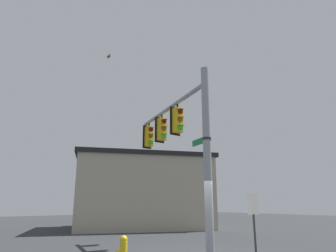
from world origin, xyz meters
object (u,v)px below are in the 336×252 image
object	(u,v)px
bird_flying	(109,56)
traffic_light_nearest_pole	(178,120)
traffic_light_mid_outer	(149,136)
historical_marker	(253,214)
traffic_light_mid_inner	(162,129)
fire_hydrant	(123,249)
street_name_sign	(203,140)

from	to	relation	value
bird_flying	traffic_light_nearest_pole	bearing A→B (deg)	109.95
traffic_light_mid_outer	historical_marker	xyz separation A→B (m)	(-1.12, 5.35, -3.76)
traffic_light_nearest_pole	traffic_light_mid_outer	bearing A→B (deg)	-104.48
traffic_light_mid_inner	fire_hydrant	world-z (taller)	traffic_light_mid_inner
bird_flying	fire_hydrant	xyz separation A→B (m)	(1.36, 4.50, -8.82)
traffic_light_nearest_pole	historical_marker	distance (m)	4.70
historical_marker	traffic_light_nearest_pole	bearing A→B (deg)	-45.37
traffic_light_nearest_pole	bird_flying	world-z (taller)	bird_flying
traffic_light_nearest_pole	street_name_sign	bearing A→B (deg)	75.37
street_name_sign	bird_flying	bearing A→B (deg)	-81.18
street_name_sign	traffic_light_mid_outer	bearing A→B (deg)	-104.54
bird_flying	historical_marker	world-z (taller)	bird_flying
traffic_light_mid_outer	fire_hydrant	world-z (taller)	traffic_light_mid_outer
street_name_sign	fire_hydrant	size ratio (longest dim) A/B	1.37
street_name_sign	fire_hydrant	distance (m)	4.38
bird_flying	historical_marker	distance (m)	10.38
traffic_light_mid_inner	street_name_sign	xyz separation A→B (m)	(0.94, 3.61, -1.24)
traffic_light_nearest_pole	traffic_light_mid_outer	distance (m)	3.45
traffic_light_nearest_pole	bird_flying	bearing A→B (deg)	-70.05
traffic_light_mid_outer	fire_hydrant	distance (m)	7.17
bird_flying	fire_hydrant	distance (m)	9.99
traffic_light_nearest_pole	street_name_sign	world-z (taller)	traffic_light_nearest_pole
fire_hydrant	street_name_sign	bearing A→B (deg)	149.53
traffic_light_mid_inner	bird_flying	size ratio (longest dim) A/B	3.65
street_name_sign	fire_hydrant	xyz separation A→B (m)	(2.26, -1.33, -3.51)
traffic_light_nearest_pole	fire_hydrant	distance (m)	5.53
traffic_light_mid_outer	historical_marker	world-z (taller)	traffic_light_mid_outer
traffic_light_mid_inner	traffic_light_mid_outer	bearing A→B (deg)	-104.48
traffic_light_mid_inner	street_name_sign	world-z (taller)	traffic_light_mid_inner
traffic_light_mid_inner	fire_hydrant	xyz separation A→B (m)	(3.20, 2.28, -4.75)
traffic_light_mid_outer	traffic_light_nearest_pole	bearing A→B (deg)	75.52
fire_hydrant	traffic_light_nearest_pole	bearing A→B (deg)	-167.60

